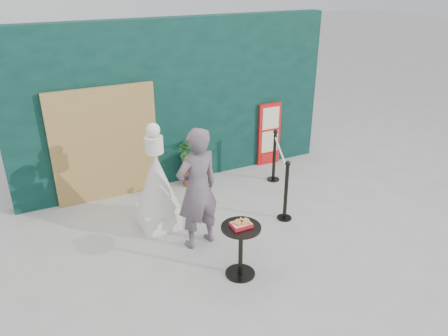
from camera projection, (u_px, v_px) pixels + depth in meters
The scene contains 10 objects.
ground at pixel (262, 266), 6.03m from camera, with size 60.00×60.00×0.00m, color #ADAAA5.
back_wall at pixel (177, 103), 7.97m from camera, with size 6.00×0.30×3.00m, color black.
bamboo_fence at pixel (106, 145), 7.45m from camera, with size 1.80×0.08×2.00m, color tan.
woman at pixel (197, 189), 6.16m from camera, with size 0.67×0.44×1.83m, color #66575F.
menu_board at pixel (269, 134), 8.93m from camera, with size 0.50×0.07×1.30m.
statue at pixel (157, 186), 6.70m from camera, with size 0.67×0.67×1.72m.
cafe_table at pixel (241, 243), 5.67m from camera, with size 0.52×0.52×0.75m.
food_basket at pixel (241, 224), 5.56m from camera, with size 0.26×0.19×0.11m.
planter at pixel (192, 157), 8.07m from camera, with size 0.58×0.50×0.99m.
stanchion_barrier at pixel (280, 173), 7.62m from camera, with size 0.84×1.54×1.03m.
Camera 1 is at (-2.65, -4.17, 3.76)m, focal length 35.00 mm.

